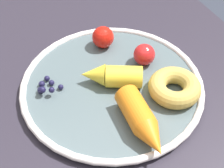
{
  "coord_description": "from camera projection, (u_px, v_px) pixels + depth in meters",
  "views": [
    {
      "loc": [
        0.38,
        -0.13,
        1.17
      ],
      "look_at": [
        0.02,
        0.04,
        0.75
      ],
      "focal_mm": 51.21,
      "sensor_mm": 36.0,
      "label": 1
    }
  ],
  "objects": [
    {
      "name": "dining_table",
      "position": [
        92.0,
        119.0,
        0.66
      ],
      "size": [
        1.2,
        0.71,
        0.74
      ],
      "color": "#27232E",
      "rests_on": "ground_plane"
    },
    {
      "name": "plate",
      "position": [
        112.0,
        85.0,
        0.58
      ],
      "size": [
        0.33,
        0.33,
        0.02
      ],
      "color": "#4C5B60",
      "rests_on": "dining_table"
    },
    {
      "name": "carrot_orange",
      "position": [
        142.0,
        122.0,
        0.49
      ],
      "size": [
        0.13,
        0.05,
        0.04
      ],
      "color": "orange",
      "rests_on": "plate"
    },
    {
      "name": "carrot_yellow",
      "position": [
        112.0,
        76.0,
        0.56
      ],
      "size": [
        0.08,
        0.11,
        0.04
      ],
      "color": "yellow",
      "rests_on": "plate"
    },
    {
      "name": "donut",
      "position": [
        175.0,
        87.0,
        0.55
      ],
      "size": [
        0.13,
        0.13,
        0.03
      ],
      "primitive_type": "torus",
      "rotation": [
        0.0,
        0.0,
        0.86
      ],
      "color": "#B49746",
      "rests_on": "plate"
    },
    {
      "name": "blueberry_pile",
      "position": [
        47.0,
        87.0,
        0.56
      ],
      "size": [
        0.05,
        0.05,
        0.02
      ],
      "color": "#191638",
      "rests_on": "plate"
    },
    {
      "name": "tomato_near",
      "position": [
        144.0,
        55.0,
        0.6
      ],
      "size": [
        0.04,
        0.04,
        0.04
      ],
      "primitive_type": "sphere",
      "color": "red",
      "rests_on": "plate"
    },
    {
      "name": "tomato_mid",
      "position": [
        103.0,
        37.0,
        0.64
      ],
      "size": [
        0.04,
        0.04,
        0.04
      ],
      "primitive_type": "sphere",
      "color": "red",
      "rests_on": "plate"
    }
  ]
}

